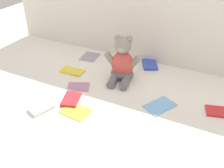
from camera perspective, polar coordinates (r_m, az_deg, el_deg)
ground_plane at (r=1.27m, az=2.88°, el=-1.87°), size 3.20×3.20×0.00m
backdrop_drape at (r=1.47m, az=9.43°, el=14.87°), size 1.87×0.03×0.56m
teddy_bear at (r=1.34m, az=2.26°, el=4.55°), size 0.20×0.19×0.24m
book_case_0 at (r=1.31m, az=-7.39°, el=-0.53°), size 0.13×0.12×0.01m
book_case_1 at (r=1.45m, az=-8.73°, el=2.82°), size 0.13×0.07×0.01m
book_case_2 at (r=1.22m, az=-8.97°, el=-3.39°), size 0.10×0.13×0.01m
book_case_3 at (r=1.51m, az=8.29°, el=4.24°), size 0.12×0.14×0.02m
book_case_4 at (r=1.19m, az=10.49°, el=-4.65°), size 0.14×0.16×0.01m
book_case_5 at (r=1.15m, az=-7.96°, el=-5.85°), size 0.13×0.10×0.01m
book_case_6 at (r=1.20m, az=-15.28°, el=-5.00°), size 0.10×0.12×0.02m
book_case_7 at (r=1.60m, az=-4.89°, el=6.08°), size 0.11×0.13×0.01m
book_case_8 at (r=1.23m, az=22.55°, el=-5.65°), size 0.13×0.10×0.01m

